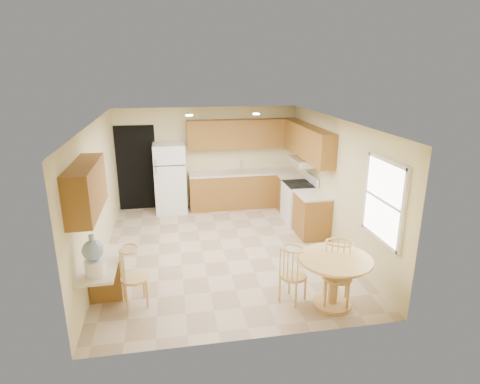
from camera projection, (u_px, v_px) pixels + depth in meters
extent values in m
plane|color=tan|center=(223.00, 249.00, 7.88)|extent=(5.50, 5.50, 0.00)
cube|color=white|center=(221.00, 122.00, 7.13)|extent=(4.50, 5.50, 0.02)
cube|color=beige|center=(207.00, 157.00, 10.08)|extent=(4.50, 0.02, 2.50)
cube|color=beige|center=(252.00, 253.00, 4.92)|extent=(4.50, 0.02, 2.50)
cube|color=beige|center=(97.00, 195.00, 7.12)|extent=(0.02, 5.50, 2.50)
cube|color=beige|center=(335.00, 183.00, 7.88)|extent=(0.02, 5.50, 2.50)
cube|color=black|center=(137.00, 168.00, 9.83)|extent=(0.90, 0.02, 2.10)
cube|color=#906024|center=(244.00, 190.00, 10.19)|extent=(2.75, 0.60, 0.87)
cube|color=beige|center=(244.00, 173.00, 10.06)|extent=(2.75, 0.63, 0.04)
cube|color=#906024|center=(291.00, 195.00, 9.82)|extent=(0.60, 0.59, 0.87)
cube|color=beige|center=(292.00, 177.00, 9.68)|extent=(0.63, 0.59, 0.04)
cube|color=#906024|center=(312.00, 215.00, 8.45)|extent=(0.60, 0.80, 0.87)
cube|color=beige|center=(313.00, 195.00, 8.31)|extent=(0.63, 0.80, 0.04)
cube|color=#906024|center=(243.00, 134.00, 9.90)|extent=(2.75, 0.33, 0.70)
cube|color=#906024|center=(308.00, 142.00, 8.81)|extent=(0.33, 2.42, 0.70)
cube|color=#906024|center=(86.00, 188.00, 5.47)|extent=(0.33, 1.40, 0.70)
cube|color=silver|center=(243.00, 172.00, 10.05)|extent=(0.78, 0.44, 0.01)
cube|color=silver|center=(304.00, 162.00, 8.90)|extent=(0.50, 0.76, 0.14)
cube|color=#906024|center=(106.00, 275.00, 6.19)|extent=(0.48, 0.42, 0.72)
cube|color=beige|center=(100.00, 264.00, 5.72)|extent=(0.50, 1.20, 0.04)
cube|color=white|center=(384.00, 201.00, 6.07)|extent=(0.05, 1.00, 1.20)
cube|color=white|center=(388.00, 161.00, 5.88)|extent=(0.05, 1.10, 0.06)
cube|color=white|center=(379.00, 238.00, 6.25)|extent=(0.05, 1.10, 0.06)
cube|color=white|center=(403.00, 213.00, 5.57)|extent=(0.05, 0.06, 1.28)
cube|color=white|center=(367.00, 190.00, 6.56)|extent=(0.05, 0.06, 1.28)
cylinder|color=white|center=(189.00, 115.00, 8.17)|extent=(0.14, 0.14, 0.02)
cylinder|color=white|center=(256.00, 114.00, 8.41)|extent=(0.14, 0.14, 0.02)
cube|color=white|center=(170.00, 178.00, 9.72)|extent=(0.74, 0.70, 1.69)
cube|color=black|center=(170.00, 166.00, 9.27)|extent=(0.73, 0.01, 0.02)
cube|color=silver|center=(156.00, 171.00, 9.23)|extent=(0.03, 0.03, 0.18)
cube|color=silver|center=(156.00, 162.00, 9.18)|extent=(0.03, 0.03, 0.14)
cube|color=white|center=(299.00, 203.00, 9.17)|extent=(0.65, 0.76, 0.90)
cube|color=black|center=(300.00, 184.00, 9.04)|extent=(0.64, 0.75, 0.02)
cube|color=white|center=(312.00, 179.00, 9.06)|extent=(0.06, 0.76, 0.18)
cylinder|color=#E4B872|center=(332.00, 304.00, 6.03)|extent=(0.58, 0.58, 0.06)
cylinder|color=#E4B872|center=(334.00, 283.00, 5.92)|extent=(0.14, 0.14, 0.71)
cylinder|color=#E4B872|center=(335.00, 259.00, 5.81)|extent=(1.07, 1.07, 0.04)
cylinder|color=#E4B872|center=(293.00, 276.00, 6.05)|extent=(0.39, 0.39, 0.04)
cylinder|color=#E4B872|center=(281.00, 284.00, 6.22)|extent=(0.03, 0.03, 0.42)
cylinder|color=#E4B872|center=(298.00, 283.00, 6.26)|extent=(0.03, 0.03, 0.42)
cylinder|color=#E4B872|center=(286.00, 294.00, 5.95)|extent=(0.03, 0.03, 0.42)
cylinder|color=#E4B872|center=(304.00, 292.00, 6.00)|extent=(0.03, 0.03, 0.42)
cylinder|color=#E4B872|center=(337.00, 277.00, 5.90)|extent=(0.45, 0.45, 0.04)
cylinder|color=#E4B872|center=(322.00, 287.00, 6.10)|extent=(0.04, 0.04, 0.48)
cylinder|color=#E4B872|center=(341.00, 285.00, 6.15)|extent=(0.04, 0.04, 0.48)
cylinder|color=#E4B872|center=(330.00, 298.00, 5.80)|extent=(0.04, 0.04, 0.48)
cylinder|color=#E4B872|center=(351.00, 296.00, 5.85)|extent=(0.04, 0.04, 0.48)
cylinder|color=#E4B872|center=(134.00, 278.00, 5.95)|extent=(0.41, 0.41, 0.04)
cylinder|color=#E4B872|center=(126.00, 287.00, 6.13)|extent=(0.03, 0.03, 0.44)
cylinder|color=#E4B872|center=(146.00, 285.00, 6.18)|extent=(0.03, 0.03, 0.44)
cylinder|color=#E4B872|center=(125.00, 297.00, 5.85)|extent=(0.03, 0.03, 0.44)
cylinder|color=#E4B872|center=(145.00, 295.00, 5.90)|extent=(0.03, 0.03, 0.44)
cylinder|color=white|center=(95.00, 267.00, 5.34)|extent=(0.26, 0.26, 0.22)
sphere|color=#7D9DC1|center=(93.00, 250.00, 5.27)|extent=(0.28, 0.28, 0.28)
cylinder|color=#7D9DC1|center=(91.00, 238.00, 5.22)|extent=(0.07, 0.07, 0.08)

